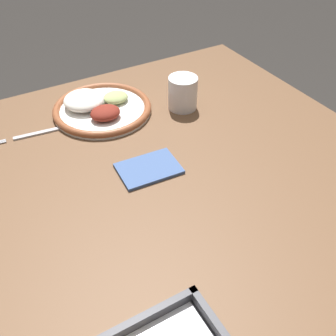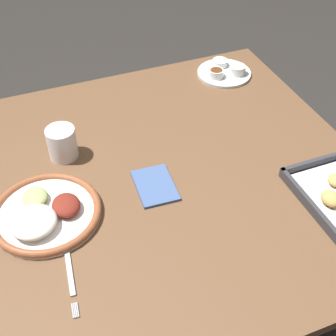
{
  "view_description": "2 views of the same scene",
  "coord_description": "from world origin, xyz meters",
  "px_view_note": "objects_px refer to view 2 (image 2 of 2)",
  "views": [
    {
      "loc": [
        0.34,
        0.58,
        1.31
      ],
      "look_at": [
        0.01,
        0.0,
        0.73
      ],
      "focal_mm": 42.0,
      "sensor_mm": 36.0,
      "label": 1
    },
    {
      "loc": [
        0.87,
        -0.34,
        1.58
      ],
      "look_at": [
        0.01,
        0.0,
        0.73
      ],
      "focal_mm": 50.0,
      "sensor_mm": 36.0,
      "label": 2
    }
  ],
  "objects_px": {
    "fork": "(70,271)",
    "saucer_plate": "(225,71)",
    "dinner_plate": "(45,213)",
    "drinking_cup": "(62,143)",
    "napkin": "(155,186)"
  },
  "relations": [
    {
      "from": "fork",
      "to": "saucer_plate",
      "type": "height_order",
      "value": "saucer_plate"
    },
    {
      "from": "fork",
      "to": "saucer_plate",
      "type": "bearing_deg",
      "value": 137.84
    },
    {
      "from": "dinner_plate",
      "to": "drinking_cup",
      "type": "distance_m",
      "value": 0.24
    },
    {
      "from": "saucer_plate",
      "to": "napkin",
      "type": "distance_m",
      "value": 0.61
    },
    {
      "from": "saucer_plate",
      "to": "napkin",
      "type": "bearing_deg",
      "value": -44.28
    },
    {
      "from": "fork",
      "to": "drinking_cup",
      "type": "height_order",
      "value": "drinking_cup"
    },
    {
      "from": "fork",
      "to": "napkin",
      "type": "distance_m",
      "value": 0.33
    },
    {
      "from": "dinner_plate",
      "to": "fork",
      "type": "height_order",
      "value": "dinner_plate"
    },
    {
      "from": "drinking_cup",
      "to": "saucer_plate",
      "type": "bearing_deg",
      "value": 109.78
    },
    {
      "from": "napkin",
      "to": "saucer_plate",
      "type": "bearing_deg",
      "value": 135.72
    },
    {
      "from": "dinner_plate",
      "to": "drinking_cup",
      "type": "relative_size",
      "value": 2.97
    },
    {
      "from": "fork",
      "to": "napkin",
      "type": "height_order",
      "value": "napkin"
    },
    {
      "from": "dinner_plate",
      "to": "napkin",
      "type": "bearing_deg",
      "value": 90.26
    },
    {
      "from": "saucer_plate",
      "to": "fork",
      "type": "bearing_deg",
      "value": -48.38
    },
    {
      "from": "napkin",
      "to": "fork",
      "type": "bearing_deg",
      "value": -56.02
    }
  ]
}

